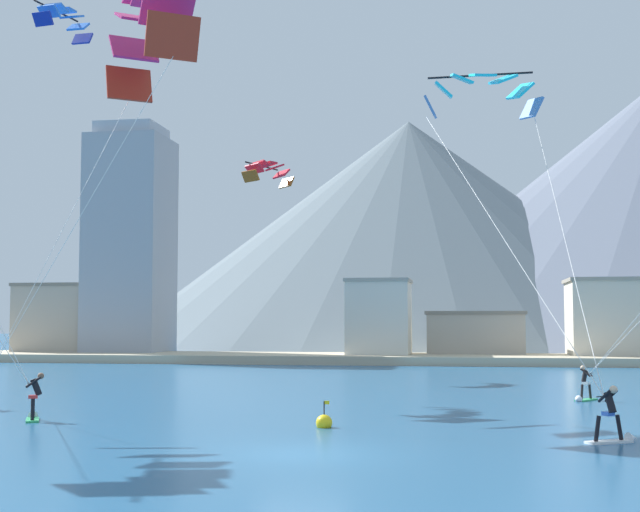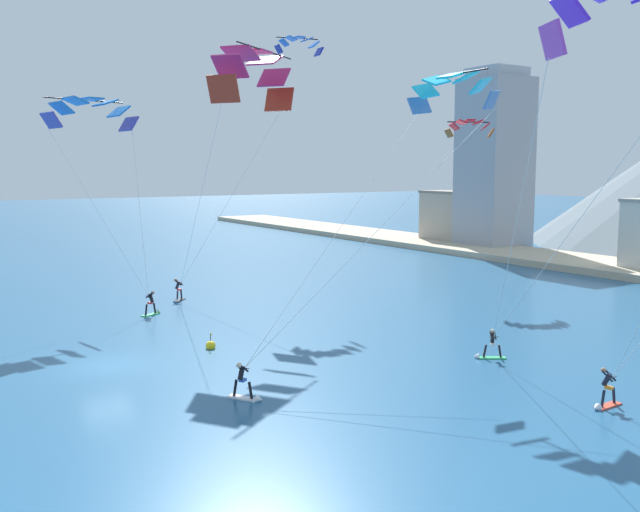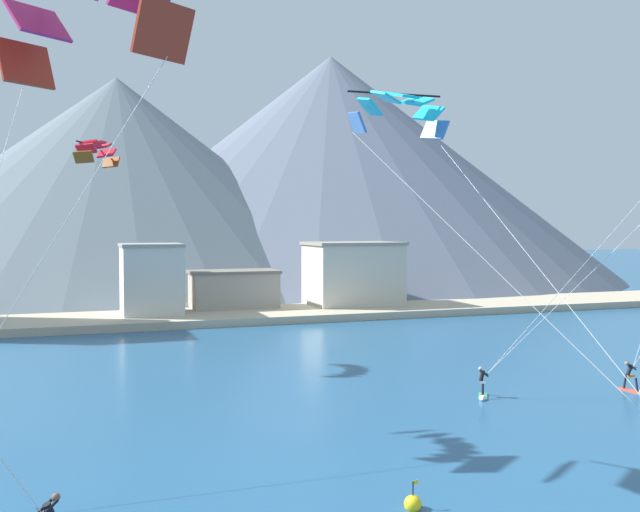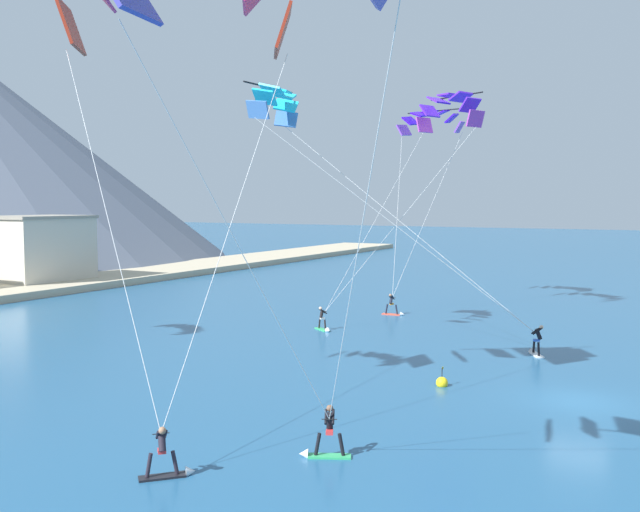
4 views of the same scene
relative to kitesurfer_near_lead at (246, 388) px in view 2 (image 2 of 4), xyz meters
The scene contains 15 objects.
ground_plane 9.46m from the kitesurfer_near_lead, 157.15° to the right, with size 400.00×400.00×0.00m, color #23567F.
kitesurfer_near_lead is the anchor object (origin of this frame).
kitesurfer_near_trail 13.97m from the kitesurfer_near_lead, 86.70° to the left, with size 1.29×1.68×1.65m.
kitesurfer_mid_center 15.36m from the kitesurfer_near_lead, 53.87° to the left, with size 0.66×1.76×1.71m.
kitesurfer_far_left 19.95m from the kitesurfer_near_lead, behind, with size 1.13×1.74×1.79m.
kitesurfer_far_right 24.43m from the kitesurfer_near_lead, 165.65° to the left, with size 1.54×1.48×1.78m.
parafoil_kite_near_lead 20.62m from the kitesurfer_near_lead, 103.08° to the left, with size 5.93×16.28×14.16m.
parafoil_kite_near_trail 20.86m from the kitesurfer_near_lead, 38.68° to the left, with size 12.21×7.82×15.27m.
parafoil_kite_far_left 29.95m from the kitesurfer_near_lead, behind, with size 8.48×7.21×13.82m.
parafoil_kite_far_right 26.38m from the kitesurfer_near_lead, 151.47° to the left, with size 8.76×8.50×16.85m.
parafoil_kite_distant_high_outer 38.32m from the kitesurfer_near_lead, 145.00° to the left, with size 1.89×4.30×1.54m.
parafoil_kite_distant_low_drift 36.87m from the kitesurfer_near_lead, 120.16° to the left, with size 2.99×4.09×1.56m.
race_marker_buoy 9.36m from the kitesurfer_near_lead, 165.72° to the left, with size 0.56×0.56×1.02m.
shore_building_quay_east 66.58m from the kitesurfer_near_lead, 129.88° to the left, with size 7.06×4.52×7.06m.
highrise_tower 63.82m from the kitesurfer_near_lead, 124.47° to the left, with size 7.00×7.00×22.07m.
Camera 2 is at (35.92, -9.83, 10.13)m, focal length 40.00 mm.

